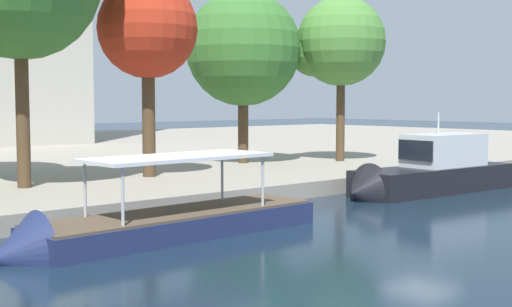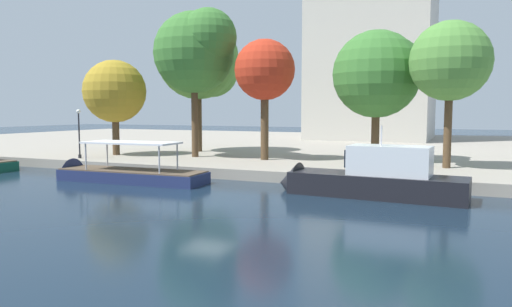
{
  "view_description": "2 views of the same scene",
  "coord_description": "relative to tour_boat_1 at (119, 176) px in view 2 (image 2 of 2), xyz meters",
  "views": [
    {
      "loc": [
        -20.96,
        -14.9,
        4.48
      ],
      "look_at": [
        -2.19,
        6.72,
        2.3
      ],
      "focal_mm": 48.66,
      "sensor_mm": 36.0,
      "label": 1
    },
    {
      "loc": [
        12.25,
        -21.57,
        4.73
      ],
      "look_at": [
        0.74,
        4.73,
        2.15
      ],
      "focal_mm": 33.58,
      "sensor_mm": 36.0,
      "label": 2
    }
  ],
  "objects": [
    {
      "name": "tree_3",
      "position": [
        14.93,
        13.2,
        7.59
      ],
      "size": [
        6.86,
        6.86,
        10.27
      ],
      "color": "#4C3823",
      "rests_on": "dock_promenade"
    },
    {
      "name": "tree_0",
      "position": [
        6.35,
        10.29,
        7.52
      ],
      "size": [
        4.88,
        4.88,
        9.7
      ],
      "color": "#4C3823",
      "rests_on": "dock_promenade"
    },
    {
      "name": "tree_5",
      "position": [
        0.38,
        9.9,
        9.5
      ],
      "size": [
        7.47,
        6.87,
        12.39
      ],
      "color": "#4C3823",
      "rests_on": "dock_promenade"
    },
    {
      "name": "tour_boat_1",
      "position": [
        0.0,
        0.0,
        0.0
      ],
      "size": [
        11.61,
        3.14,
        3.73
      ],
      "rotation": [
        0.0,
        0.0,
        3.18
      ],
      "color": "navy",
      "rests_on": "ground_plane"
    },
    {
      "name": "ground_plane",
      "position": [
        9.02,
        -3.96,
        -0.31
      ],
      "size": [
        220.0,
        220.0,
        0.0
      ],
      "primitive_type": "plane",
      "color": "#142333"
    },
    {
      "name": "tree_2",
      "position": [
        20.05,
        10.47,
        7.74
      ],
      "size": [
        5.47,
        5.59,
        10.11
      ],
      "color": "#4C3823",
      "rests_on": "dock_promenade"
    },
    {
      "name": "dock_promenade",
      "position": [
        9.02,
        30.92,
        0.06
      ],
      "size": [
        120.0,
        55.0,
        0.74
      ],
      "primitive_type": "cube",
      "color": "gray",
      "rests_on": "ground_plane"
    },
    {
      "name": "motor_yacht_2",
      "position": [
        16.42,
        0.98,
        0.51
      ],
      "size": [
        10.64,
        3.21,
        4.8
      ],
      "rotation": [
        0.0,
        0.0,
        3.09
      ],
      "color": "black",
      "rests_on": "ground_plane"
    },
    {
      "name": "tree_4",
      "position": [
        -2.31,
        15.28,
        9.25
      ],
      "size": [
        7.88,
        8.28,
        12.94
      ],
      "color": "#4C3823",
      "rests_on": "dock_promenade"
    },
    {
      "name": "tree_1",
      "position": [
        -7.48,
        8.77,
        6.07
      ],
      "size": [
        5.57,
        5.57,
        8.49
      ],
      "color": "#4C3823",
      "rests_on": "dock_promenade"
    },
    {
      "name": "lamp_post",
      "position": [
        -8.35,
        5.18,
        2.71
      ],
      "size": [
        0.34,
        0.34,
        4.09
      ],
      "color": "black",
      "rests_on": "dock_promenade"
    }
  ]
}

